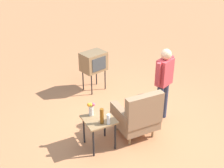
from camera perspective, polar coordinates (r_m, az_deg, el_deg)
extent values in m
plane|color=#C17A4C|center=(6.46, 4.54, -8.40)|extent=(60.00, 60.00, 0.00)
cylinder|color=#937047|center=(6.56, 5.13, -6.59)|extent=(0.05, 0.05, 0.22)
cylinder|color=#937047|center=(6.35, 0.97, -7.82)|extent=(0.05, 0.05, 0.22)
cylinder|color=#937047|center=(6.21, 7.69, -9.04)|extent=(0.05, 0.05, 0.22)
cylinder|color=#937047|center=(5.97, 3.35, -10.46)|extent=(0.05, 0.05, 0.22)
cube|color=#8C6B4C|center=(6.14, 4.36, -6.85)|extent=(0.78, 0.78, 0.20)
cube|color=#8C6B4C|center=(5.69, 6.14, -4.98)|extent=(0.76, 0.18, 0.64)
cube|color=#8C6B4C|center=(6.16, 7.01, -4.31)|extent=(0.15, 0.69, 0.26)
cube|color=#8C6B4C|center=(5.88, 1.73, -5.81)|extent=(0.15, 0.69, 0.26)
cylinder|color=black|center=(6.07, -1.40, -7.52)|extent=(0.04, 0.04, 0.59)
cylinder|color=black|center=(5.93, -5.33, -8.65)|extent=(0.04, 0.04, 0.59)
cylinder|color=black|center=(5.75, 0.61, -9.80)|extent=(0.04, 0.04, 0.59)
cylinder|color=black|center=(5.60, -3.51, -11.08)|extent=(0.04, 0.04, 0.59)
cube|color=#937047|center=(5.65, -2.47, -6.71)|extent=(0.56, 0.56, 0.03)
cylinder|color=black|center=(7.55, -3.87, -0.16)|extent=(0.03, 0.03, 0.55)
cylinder|color=black|center=(7.80, -1.32, 0.83)|extent=(0.03, 0.03, 0.55)
cylinder|color=black|center=(7.81, -5.49, 0.76)|extent=(0.03, 0.03, 0.55)
cylinder|color=black|center=(8.05, -2.97, 1.70)|extent=(0.03, 0.03, 0.55)
cube|color=olive|center=(7.58, -3.51, 4.27)|extent=(0.69, 0.57, 0.48)
cube|color=#383D3F|center=(7.42, -2.43, 3.76)|extent=(0.41, 0.11, 0.34)
cylinder|color=#2D3347|center=(6.69, 9.88, -2.98)|extent=(0.14, 0.14, 0.86)
cylinder|color=#2D3347|center=(6.54, 8.94, -3.66)|extent=(0.14, 0.14, 0.86)
cube|color=#BC383D|center=(6.28, 9.91, 2.25)|extent=(0.42, 0.34, 0.56)
cylinder|color=#BC383D|center=(6.46, 11.07, 3.15)|extent=(0.09, 0.09, 0.50)
cylinder|color=#BC383D|center=(6.08, 8.72, 1.77)|extent=(0.09, 0.09, 0.50)
sphere|color=#DBAD84|center=(6.13, 10.20, 5.54)|extent=(0.22, 0.22, 0.22)
cylinder|color=silver|center=(5.45, -0.69, -6.67)|extent=(0.06, 0.06, 0.20)
cylinder|color=brown|center=(5.44, -1.94, -6.06)|extent=(0.07, 0.07, 0.30)
cylinder|color=silver|center=(5.70, -3.97, -5.13)|extent=(0.09, 0.09, 0.18)
sphere|color=yellow|center=(5.63, -4.02, -3.93)|extent=(0.07, 0.07, 0.07)
sphere|color=#E04C66|center=(5.63, -3.60, -3.88)|extent=(0.07, 0.07, 0.07)
sphere|color=orange|center=(5.63, -4.41, -3.94)|extent=(0.07, 0.07, 0.07)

